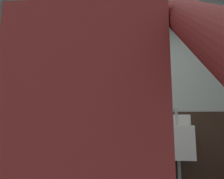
% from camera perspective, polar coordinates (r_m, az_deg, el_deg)
% --- Properties ---
extents(wall_back, '(4.97, 0.12, 2.63)m').
position_cam_1_polar(wall_back, '(3.24, 4.01, -4.23)').
color(wall_back, silver).
rests_on(wall_back, ground_plane).
extents(wainscot_band_back, '(4.37, 0.03, 1.19)m').
position_cam_1_polar(wainscot_band_back, '(3.19, 4.09, -17.08)').
color(wainscot_band_back, '#382319').
rests_on(wainscot_band_back, ground_plane).
extents(urinal_left, '(0.40, 0.34, 1.24)m').
position_cam_1_polar(urinal_left, '(3.02, 3.76, -14.09)').
color(urinal_left, white).
rests_on(urinal_left, ground_plane).
extents(urinal_middle, '(0.40, 0.34, 1.24)m').
position_cam_1_polar(urinal_middle, '(3.08, 18.26, -13.59)').
color(urinal_middle, white).
rests_on(urinal_middle, ground_plane).
extents(privacy_divider_panel, '(0.04, 0.40, 0.90)m').
position_cam_1_polar(privacy_divider_panel, '(2.95, 11.10, -10.72)').
color(privacy_divider_panel, '#4C4C51').
extents(person, '(0.67, 0.60, 1.66)m').
position_cam_1_polar(person, '(0.63, -6.46, -17.34)').
color(person, '#2D3342').
rests_on(person, ground_plane).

